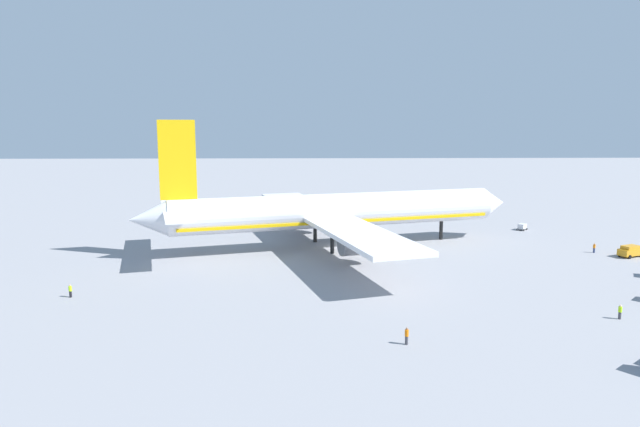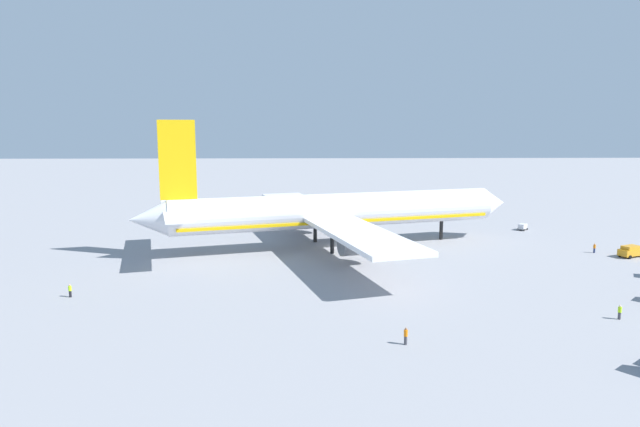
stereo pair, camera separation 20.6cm
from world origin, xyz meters
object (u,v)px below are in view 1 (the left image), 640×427
at_px(traffic_cone_0, 148,218).
at_px(airliner, 332,212).
at_px(baggage_cart_0, 522,227).
at_px(service_van, 631,251).
at_px(ground_worker_1, 594,248).
at_px(ground_worker_3, 70,291).
at_px(ground_worker_0, 620,312).
at_px(traffic_cone_1, 160,227).
at_px(ground_worker_2, 407,336).

bearing_deg(traffic_cone_0, airliner, -36.74).
bearing_deg(baggage_cart_0, service_van, -70.98).
distance_m(ground_worker_1, ground_worker_3, 84.00).
height_order(ground_worker_0, traffic_cone_0, ground_worker_0).
bearing_deg(service_van, ground_worker_3, -166.91).
bearing_deg(traffic_cone_1, traffic_cone_0, 117.70).
distance_m(traffic_cone_0, traffic_cone_1, 12.50).
relative_size(ground_worker_0, ground_worker_1, 1.00).
bearing_deg(ground_worker_2, traffic_cone_0, 121.49).
distance_m(airliner, baggage_cart_0, 44.77).
relative_size(service_van, traffic_cone_1, 9.00).
bearing_deg(ground_worker_0, airliner, 128.14).
bearing_deg(ground_worker_2, ground_worker_3, 157.48).
distance_m(service_van, ground_worker_1, 5.59).
distance_m(ground_worker_1, ground_worker_2, 56.74).
xyz_separation_m(ground_worker_2, traffic_cone_1, (-41.67, 66.43, -0.64)).
bearing_deg(ground_worker_0, traffic_cone_1, 138.40).
height_order(baggage_cart_0, ground_worker_1, ground_worker_1).
height_order(ground_worker_0, ground_worker_1, ground_worker_0).
bearing_deg(baggage_cart_0, traffic_cone_1, 176.39).
xyz_separation_m(ground_worker_1, traffic_cone_0, (-87.91, 37.68, -0.58)).
height_order(airliner, ground_worker_3, airliner).
bearing_deg(ground_worker_0, ground_worker_2, -165.51).
relative_size(ground_worker_0, ground_worker_2, 0.94).
xyz_separation_m(ground_worker_3, traffic_cone_1, (-1.33, 49.70, -0.59)).
relative_size(airliner, traffic_cone_0, 128.12).
relative_size(service_van, ground_worker_3, 2.90).
bearing_deg(service_van, traffic_cone_0, 156.12).
bearing_deg(ground_worker_3, ground_worker_1, 15.95).
bearing_deg(service_van, ground_worker_1, 144.53).
bearing_deg(baggage_cart_0, ground_worker_2, -120.62).
relative_size(ground_worker_0, ground_worker_3, 0.99).
relative_size(ground_worker_2, traffic_cone_1, 3.25).
height_order(service_van, traffic_cone_0, service_van).
bearing_deg(ground_worker_3, ground_worker_0, -8.69).
height_order(baggage_cart_0, traffic_cone_1, baggage_cart_0).
distance_m(service_van, traffic_cone_0, 101.12).
height_order(service_van, ground_worker_1, service_van).
bearing_deg(baggage_cart_0, airliner, -159.47).
relative_size(ground_worker_1, ground_worker_2, 0.94).
xyz_separation_m(ground_worker_0, traffic_cone_0, (-73.15, 70.86, -0.58)).
xyz_separation_m(service_van, ground_worker_1, (-4.55, 3.24, -0.18)).
relative_size(ground_worker_0, traffic_cone_1, 3.06).
distance_m(baggage_cart_0, ground_worker_2, 71.46).
xyz_separation_m(airliner, traffic_cone_0, (-42.30, 31.57, -6.26)).
distance_m(ground_worker_2, traffic_cone_1, 78.42).
bearing_deg(traffic_cone_1, ground_worker_2, -57.90).
height_order(ground_worker_0, ground_worker_3, ground_worker_3).
xyz_separation_m(baggage_cart_0, traffic_cone_0, (-83.87, 16.00, -0.46)).
height_order(ground_worker_1, traffic_cone_0, ground_worker_1).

